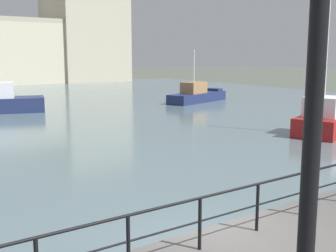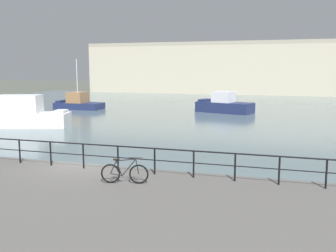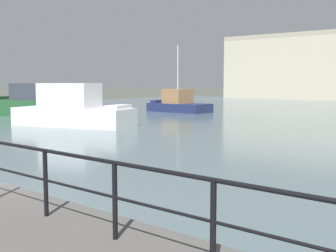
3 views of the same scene
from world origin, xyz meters
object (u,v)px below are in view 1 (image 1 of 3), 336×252
at_px(moored_green_narrowboat, 325,119).
at_px(quay_lamp_post, 314,109).
at_px(moored_blue_motorboat, 2,102).
at_px(moored_red_daysailer, 197,95).

bearing_deg(moored_green_narrowboat, quay_lamp_post, -164.74).
height_order(moored_blue_motorboat, quay_lamp_post, quay_lamp_post).
height_order(moored_red_daysailer, moored_green_narrowboat, moored_green_narrowboat).
relative_size(moored_red_daysailer, moored_green_narrowboat, 1.02).
relative_size(moored_red_daysailer, moored_blue_motorboat, 1.13).
bearing_deg(moored_blue_motorboat, moored_green_narrowboat, 139.68).
bearing_deg(moored_red_daysailer, moored_blue_motorboat, 152.62).
distance_m(moored_blue_motorboat, moored_green_narrowboat, 23.78).
distance_m(moored_red_daysailer, moored_green_narrowboat, 17.63).
bearing_deg(moored_green_narrowboat, moored_blue_motorboat, 103.21).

